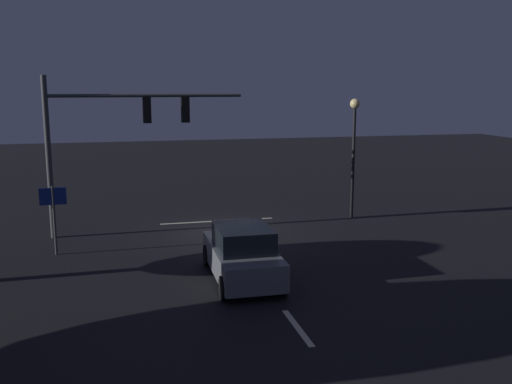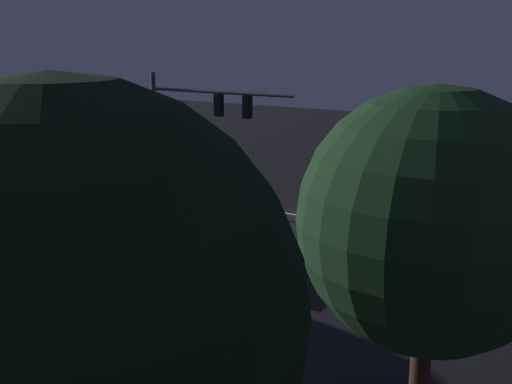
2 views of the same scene
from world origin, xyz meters
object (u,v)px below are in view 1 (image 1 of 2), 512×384
(car_approaching, at_px, (242,254))
(route_sign, at_px, (53,206))
(street_lamp_left_kerb, at_px, (354,136))
(traffic_signal_assembly, at_px, (114,127))

(car_approaching, distance_m, route_sign, 7.19)
(street_lamp_left_kerb, distance_m, route_sign, 12.90)
(traffic_signal_assembly, bearing_deg, route_sign, 48.65)
(route_sign, bearing_deg, car_approaching, 145.00)
(traffic_signal_assembly, xyz_separation_m, route_sign, (2.16, 2.45, -2.53))
(traffic_signal_assembly, distance_m, car_approaching, 8.28)
(traffic_signal_assembly, height_order, street_lamp_left_kerb, traffic_signal_assembly)
(car_approaching, relative_size, route_sign, 1.79)
(street_lamp_left_kerb, relative_size, route_sign, 2.17)
(traffic_signal_assembly, bearing_deg, street_lamp_left_kerb, -177.54)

